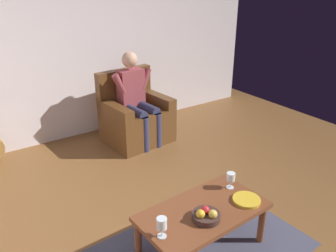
{
  "coord_description": "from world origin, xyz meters",
  "views": [
    {
      "loc": [
        1.41,
        1.69,
        2.14
      ],
      "look_at": [
        -0.39,
        -0.94,
        0.74
      ],
      "focal_mm": 36.33,
      "sensor_mm": 36.0,
      "label": 1
    }
  ],
  "objects_px": {
    "person_seated": "(136,96)",
    "wine_glass_near": "(162,225)",
    "armchair": "(135,118)",
    "fruit_bowl": "(206,215)",
    "decorative_dish": "(246,200)",
    "coffee_table": "(203,215)",
    "wine_glass_far": "(231,178)"
  },
  "relations": [
    {
      "from": "armchair",
      "to": "wine_glass_near",
      "type": "height_order",
      "value": "armchair"
    },
    {
      "from": "fruit_bowl",
      "to": "person_seated",
      "type": "bearing_deg",
      "value": -106.44
    },
    {
      "from": "armchair",
      "to": "wine_glass_near",
      "type": "distance_m",
      "value": 2.5
    },
    {
      "from": "fruit_bowl",
      "to": "decorative_dish",
      "type": "bearing_deg",
      "value": 178.37
    },
    {
      "from": "decorative_dish",
      "to": "coffee_table",
      "type": "bearing_deg",
      "value": -17.6
    },
    {
      "from": "wine_glass_far",
      "to": "armchair",
      "type": "bearing_deg",
      "value": -95.51
    },
    {
      "from": "person_seated",
      "to": "decorative_dish",
      "type": "height_order",
      "value": "person_seated"
    },
    {
      "from": "person_seated",
      "to": "decorative_dish",
      "type": "distance_m",
      "value": 2.29
    },
    {
      "from": "armchair",
      "to": "coffee_table",
      "type": "height_order",
      "value": "armchair"
    },
    {
      "from": "coffee_table",
      "to": "decorative_dish",
      "type": "distance_m",
      "value": 0.4
    },
    {
      "from": "coffee_table",
      "to": "decorative_dish",
      "type": "bearing_deg",
      "value": 162.4
    },
    {
      "from": "person_seated",
      "to": "wine_glass_far",
      "type": "xyz_separation_m",
      "value": [
        0.2,
        2.04,
        -0.15
      ]
    },
    {
      "from": "coffee_table",
      "to": "fruit_bowl",
      "type": "relative_size",
      "value": 4.82
    },
    {
      "from": "person_seated",
      "to": "decorative_dish",
      "type": "bearing_deg",
      "value": 78.91
    },
    {
      "from": "person_seated",
      "to": "wine_glass_near",
      "type": "bearing_deg",
      "value": 59.34
    },
    {
      "from": "armchair",
      "to": "coffee_table",
      "type": "bearing_deg",
      "value": 69.34
    },
    {
      "from": "wine_glass_far",
      "to": "decorative_dish",
      "type": "relative_size",
      "value": 0.64
    },
    {
      "from": "coffee_table",
      "to": "decorative_dish",
      "type": "height_order",
      "value": "decorative_dish"
    },
    {
      "from": "coffee_table",
      "to": "wine_glass_far",
      "type": "relative_size",
      "value": 7.2
    },
    {
      "from": "armchair",
      "to": "coffee_table",
      "type": "distance_m",
      "value": 2.27
    },
    {
      "from": "armchair",
      "to": "coffee_table",
      "type": "relative_size",
      "value": 0.91
    },
    {
      "from": "armchair",
      "to": "wine_glass_far",
      "type": "height_order",
      "value": "armchair"
    },
    {
      "from": "wine_glass_far",
      "to": "decorative_dish",
      "type": "distance_m",
      "value": 0.24
    },
    {
      "from": "armchair",
      "to": "coffee_table",
      "type": "xyz_separation_m",
      "value": [
        0.6,
        2.19,
        0.02
      ]
    },
    {
      "from": "person_seated",
      "to": "wine_glass_near",
      "type": "distance_m",
      "value": 2.46
    },
    {
      "from": "fruit_bowl",
      "to": "coffee_table",
      "type": "bearing_deg",
      "value": -119.06
    },
    {
      "from": "coffee_table",
      "to": "wine_glass_far",
      "type": "xyz_separation_m",
      "value": [
        -0.4,
        -0.11,
        0.16
      ]
    },
    {
      "from": "armchair",
      "to": "wine_glass_near",
      "type": "relative_size",
      "value": 6.06
    },
    {
      "from": "fruit_bowl",
      "to": "decorative_dish",
      "type": "height_order",
      "value": "fruit_bowl"
    },
    {
      "from": "coffee_table",
      "to": "decorative_dish",
      "type": "relative_size",
      "value": 4.61
    },
    {
      "from": "person_seated",
      "to": "wine_glass_near",
      "type": "height_order",
      "value": "person_seated"
    },
    {
      "from": "wine_glass_far",
      "to": "decorative_dish",
      "type": "xyz_separation_m",
      "value": [
        0.03,
        0.22,
        -0.09
      ]
    }
  ]
}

